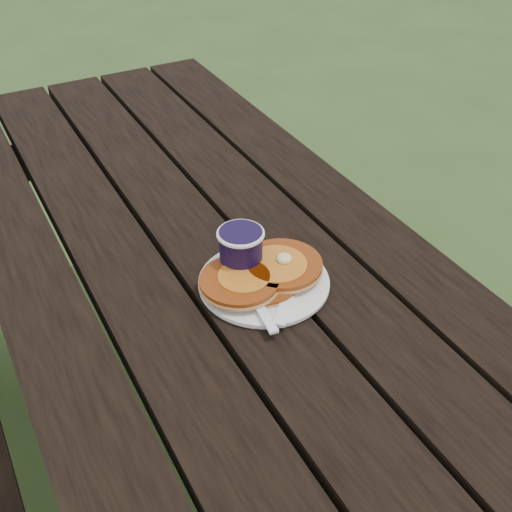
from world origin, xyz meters
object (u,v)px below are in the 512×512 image
coffee_cup (241,250)px  plate (264,283)px  pancake_stack (262,274)px  picnic_table (214,387)px

coffee_cup → plate: bearing=-67.9°
coffee_cup → pancake_stack: bearing=-69.4°
plate → coffee_cup: (-0.02, 0.05, 0.05)m
plate → picnic_table: bearing=106.4°
picnic_table → coffee_cup: coffee_cup is taller
pancake_stack → picnic_table: bearing=105.8°
plate → pancake_stack: bearing=142.4°
picnic_table → coffee_cup: bearing=-76.5°
picnic_table → pancake_stack: pancake_stack is taller
picnic_table → pancake_stack: (0.04, -0.14, 0.41)m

